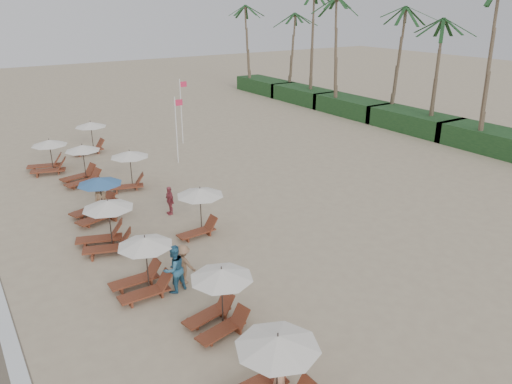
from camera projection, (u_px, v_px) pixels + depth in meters
ground at (329, 280)px, 19.40m from camera, size 160.00×160.00×0.00m
shrub_hedge at (413, 121)px, 41.63m from camera, size 3.20×53.00×1.60m
palm_row at (417, 7)px, 38.98m from camera, size 7.00×52.00×12.30m
lounger_station_0 at (268, 379)px, 12.81m from camera, size 2.77×2.29×2.32m
lounger_station_1 at (217, 298)px, 16.17m from camera, size 2.42×2.14×2.19m
lounger_station_2 at (141, 266)px, 18.25m from camera, size 2.46×2.10×2.22m
lounger_station_3 at (104, 226)px, 21.52m from camera, size 2.69×2.56×2.22m
lounger_station_4 at (96, 200)px, 24.60m from camera, size 2.80×2.70×2.13m
lounger_station_5 at (80, 166)px, 29.39m from camera, size 2.58×2.33×2.35m
lounger_station_6 at (47, 157)px, 31.38m from camera, size 2.73×2.54×2.09m
inland_station_0 at (199, 206)px, 22.74m from camera, size 2.59×2.24×2.22m
inland_station_1 at (128, 166)px, 28.40m from camera, size 2.70×2.24×2.22m
inland_station_2 at (89, 136)px, 35.20m from camera, size 2.87×2.24×2.22m
beachgoer_near at (280, 376)px, 13.27m from camera, size 0.70×0.66×1.62m
beachgoer_mid_a at (174, 269)px, 18.33m from camera, size 1.08×0.93×1.91m
beachgoer_mid_b at (183, 264)px, 18.91m from camera, size 1.11×1.21×1.64m
beachgoer_far_a at (170, 200)px, 25.17m from camera, size 0.37×0.89×1.51m
beachgoer_far_b at (100, 199)px, 24.98m from camera, size 1.04×0.99×1.80m
flag_pole_near at (177, 127)px, 32.68m from camera, size 0.59×0.08×4.49m
flag_pole_far at (182, 109)px, 37.17m from camera, size 0.60×0.08×4.92m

